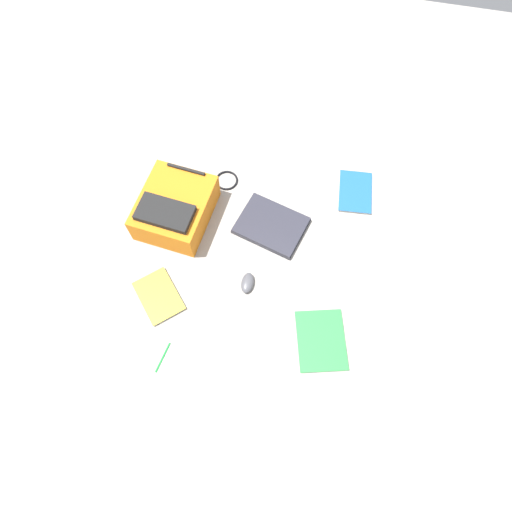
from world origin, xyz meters
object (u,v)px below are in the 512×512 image
object	(u,v)px
book_blue	(321,340)
backpack	(175,208)
pen_black	(163,357)
cable_coil	(227,180)
laptop	(271,225)
book_manual	(355,192)
computer_mouse	(247,283)
book_red	(159,296)

from	to	relation	value
book_blue	backpack	bearing A→B (deg)	149.45
pen_black	cable_coil	bearing A→B (deg)	86.74
laptop	book_manual	distance (m)	0.48
computer_mouse	book_blue	bearing A→B (deg)	-28.86
book_manual	book_red	bearing A→B (deg)	-137.34
book_manual	computer_mouse	size ratio (longest dim) A/B	2.54
book_red	book_blue	distance (m)	0.77
backpack	laptop	distance (m)	0.48
book_blue	pen_black	world-z (taller)	book_blue
computer_mouse	cable_coil	bearing A→B (deg)	111.57
laptop	book_blue	world-z (taller)	laptop
book_manual	book_blue	distance (m)	0.81
computer_mouse	pen_black	size ratio (longest dim) A/B	0.75
backpack	book_manual	world-z (taller)	backpack
backpack	book_blue	size ratio (longest dim) A/B	1.29
cable_coil	pen_black	distance (m)	0.96
laptop	computer_mouse	xyz separation A→B (m)	(-0.05, -0.32, 0.00)
book_red	pen_black	world-z (taller)	book_red
book_manual	book_blue	size ratio (longest dim) A/B	0.82
backpack	book_manual	size ratio (longest dim) A/B	1.57
computer_mouse	book_manual	bearing A→B (deg)	52.82
laptop	book_red	size ratio (longest dim) A/B	1.32
pen_black	book_blue	bearing A→B (deg)	18.23
book_manual	laptop	bearing A→B (deg)	-143.34
laptop	book_red	xyz separation A→B (m)	(-0.44, -0.47, -0.01)
cable_coil	book_manual	bearing A→B (deg)	5.89
laptop	book_manual	size ratio (longest dim) A/B	1.45
book_blue	cable_coil	xyz separation A→B (m)	(-0.61, 0.74, -0.00)
backpack	book_blue	world-z (taller)	backpack
book_red	book_blue	size ratio (longest dim) A/B	0.90
book_manual	computer_mouse	distance (m)	0.75
backpack	pen_black	world-z (taller)	backpack
cable_coil	backpack	bearing A→B (deg)	-126.09
backpack	cable_coil	world-z (taller)	backpack
computer_mouse	pen_black	world-z (taller)	computer_mouse
laptop	computer_mouse	distance (m)	0.33
backpack	pen_black	bearing A→B (deg)	-78.87
book_manual	cable_coil	distance (m)	0.67
book_manual	cable_coil	world-z (taller)	book_manual
computer_mouse	laptop	bearing A→B (deg)	79.76
book_red	pen_black	xyz separation A→B (m)	(0.10, -0.27, -0.00)
laptop	computer_mouse	world-z (taller)	computer_mouse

